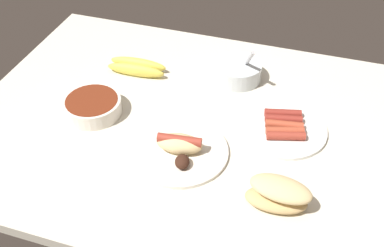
{
  "coord_description": "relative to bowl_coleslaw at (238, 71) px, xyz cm",
  "views": [
    {
      "loc": [
        30.01,
        -90.64,
        82.83
      ],
      "look_at": [
        2.28,
        -3.75,
        3.0
      ],
      "focal_mm": 43.53,
      "sensor_mm": 36.0,
      "label": 1
    }
  ],
  "objects": [
    {
      "name": "ground_plane",
      "position": [
        -8.11,
        -23.39,
        -4.51
      ],
      "size": [
        120.0,
        90.0,
        3.0
      ],
      "primitive_type": "cube",
      "color": "silver"
    },
    {
      "name": "plate_hotdog_assembled",
      "position": [
        -6.31,
        -35.72,
        -1.38
      ],
      "size": [
        24.62,
        24.62,
        5.61
      ],
      "color": "white",
      "rests_on": "ground_plane"
    },
    {
      "name": "bowl_chili",
      "position": [
        -34.33,
        -27.82,
        -0.53
      ],
      "size": [
        15.89,
        15.89,
        4.51
      ],
      "color": "white",
      "rests_on": "ground_plane"
    },
    {
      "name": "bread_stack",
      "position": [
        19.76,
        -44.63,
        0.59
      ],
      "size": [
        15.15,
        8.84,
        7.2
      ],
      "color": "tan",
      "rests_on": "ground_plane"
    },
    {
      "name": "plate_sausages",
      "position": [
        17.13,
        -19.22,
        -2.02
      ],
      "size": [
        22.82,
        22.82,
        3.17
      ],
      "color": "white",
      "rests_on": "ground_plane"
    },
    {
      "name": "banana_bunch",
      "position": [
        -30.33,
        -6.02,
        -1.08
      ],
      "size": [
        18.74,
        7.38,
        3.88
      ],
      "color": "#E5D14C",
      "rests_on": "ground_plane"
    },
    {
      "name": "bowl_coleslaw",
      "position": [
        0.0,
        0.0,
        0.0
      ],
      "size": [
        14.1,
        14.22,
        14.78
      ],
      "color": "silver",
      "rests_on": "ground_plane"
    }
  ]
}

